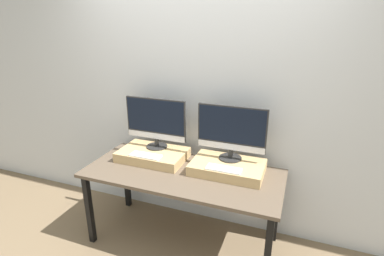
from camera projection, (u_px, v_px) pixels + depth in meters
The scene contains 8 objects.
wall_back at pixel (200, 96), 2.80m from camera, with size 8.00×0.04×2.60m.
workbench at pixel (183, 179), 2.63m from camera, with size 1.72×0.74×0.73m.
wooden_riser_left at pixel (153, 155), 2.83m from camera, with size 0.62×0.40×0.09m.
monitor_left at pixel (156, 121), 2.81m from camera, with size 0.60×0.20×0.48m.
keyboard_left at pixel (146, 155), 2.70m from camera, with size 0.29×0.11×0.01m.
wooden_riser_right at pixel (227, 167), 2.59m from camera, with size 0.62×0.40×0.09m.
monitor_right at pixel (231, 131), 2.56m from camera, with size 0.60×0.20×0.48m.
keyboard_right at pixel (224, 169), 2.46m from camera, with size 0.29×0.11×0.01m.
Camera 1 is at (0.90, -1.77, 1.97)m, focal length 28.00 mm.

